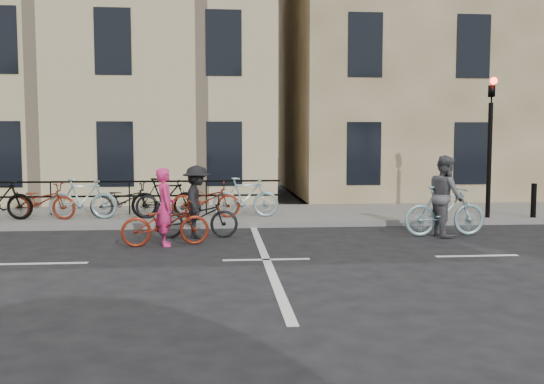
{
  "coord_description": "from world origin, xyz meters",
  "views": [
    {
      "loc": [
        -0.87,
        -10.91,
        2.21
      ],
      "look_at": [
        0.26,
        1.7,
        1.1
      ],
      "focal_mm": 40.0,
      "sensor_mm": 36.0,
      "label": 1
    }
  ],
  "objects": [
    {
      "name": "ground",
      "position": [
        0.0,
        0.0,
        0.0
      ],
      "size": [
        120.0,
        120.0,
        0.0
      ],
      "primitive_type": "plane",
      "color": "black",
      "rests_on": "ground"
    },
    {
      "name": "sidewalk",
      "position": [
        -4.0,
        6.0,
        0.07
      ],
      "size": [
        46.0,
        4.0,
        0.15
      ],
      "primitive_type": "cube",
      "color": "slate",
      "rests_on": "ground"
    },
    {
      "name": "building_east",
      "position": [
        9.0,
        13.0,
        6.15
      ],
      "size": [
        14.0,
        10.0,
        12.0
      ],
      "primitive_type": "cube",
      "color": "#8E7B55",
      "rests_on": "sidewalk"
    },
    {
      "name": "building_west",
      "position": [
        -9.0,
        13.0,
        5.15
      ],
      "size": [
        20.0,
        10.0,
        10.0
      ],
      "primitive_type": "cube",
      "color": "tan",
      "rests_on": "sidewalk"
    },
    {
      "name": "traffic_light",
      "position": [
        6.2,
        4.34,
        2.45
      ],
      "size": [
        0.18,
        0.3,
        3.9
      ],
      "color": "black",
      "rests_on": "sidewalk"
    },
    {
      "name": "bollard_east",
      "position": [
        5.0,
        4.25,
        0.6
      ],
      "size": [
        0.14,
        0.14,
        0.9
      ],
      "primitive_type": "cylinder",
      "color": "black",
      "rests_on": "sidewalk"
    },
    {
      "name": "bollard_west",
      "position": [
        7.4,
        4.25,
        0.6
      ],
      "size": [
        0.14,
        0.14,
        0.9
      ],
      "primitive_type": "cylinder",
      "color": "black",
      "rests_on": "sidewalk"
    },
    {
      "name": "parked_bikes",
      "position": [
        -3.87,
        5.04,
        0.65
      ],
      "size": [
        9.35,
        1.23,
        1.05
      ],
      "color": "black",
      "rests_on": "sidewalk"
    },
    {
      "name": "cyclist_pink",
      "position": [
        -1.96,
        1.68,
        0.56
      ],
      "size": [
        1.9,
        0.95,
        1.62
      ],
      "rotation": [
        0.0,
        0.0,
        1.75
      ],
      "color": "maroon",
      "rests_on": "ground"
    },
    {
      "name": "cyclist_grey",
      "position": [
        4.28,
        2.37,
        0.75
      ],
      "size": [
        1.93,
        0.93,
        1.85
      ],
      "rotation": [
        0.0,
        0.0,
        1.62
      ],
      "color": "#8DB2B9",
      "rests_on": "ground"
    },
    {
      "name": "cyclist_dark",
      "position": [
        -1.35,
        2.62,
        0.64
      ],
      "size": [
        1.84,
        1.06,
        1.63
      ],
      "rotation": [
        0.0,
        0.0,
        1.56
      ],
      "color": "black",
      "rests_on": "ground"
    }
  ]
}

